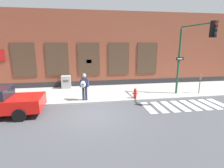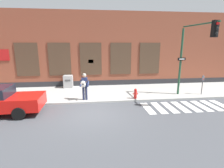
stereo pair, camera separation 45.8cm
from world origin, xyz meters
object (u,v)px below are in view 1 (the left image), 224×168
parking_meter (200,81)px  fire_hydrant (135,93)px  utility_box (66,82)px  traffic_light (192,48)px  busker (84,85)px

parking_meter → fire_hydrant: (-5.12, -0.42, -0.60)m
parking_meter → utility_box: bearing=161.7°
traffic_light → busker: bearing=174.6°
parking_meter → busker: bearing=-177.9°
busker → traffic_light: (6.95, -0.65, 2.40)m
traffic_light → utility_box: traffic_light is taller
fire_hydrant → traffic_light: bearing=-8.8°
traffic_light → parking_meter: size_ratio=3.40×
busker → traffic_light: bearing=-5.4°
busker → parking_meter: bearing=2.1°
fire_hydrant → busker: bearing=178.2°
traffic_light → parking_meter: bearing=31.3°
traffic_light → utility_box: bearing=153.1°
parking_meter → fire_hydrant: parking_meter is taller
traffic_light → fire_hydrant: bearing=171.2°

